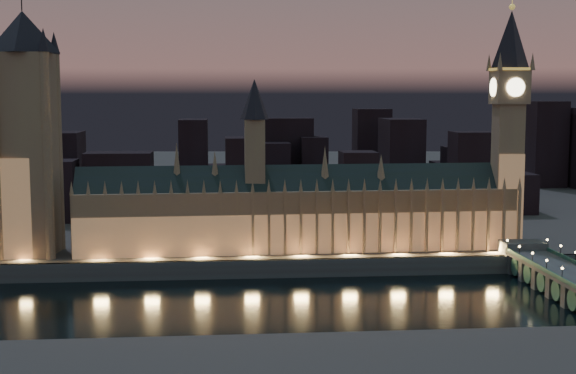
{
  "coord_description": "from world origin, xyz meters",
  "views": [
    {
      "loc": [
        -25.25,
        -299.2,
        79.36
      ],
      "look_at": [
        5.0,
        55.0,
        38.0
      ],
      "focal_mm": 50.0,
      "sensor_mm": 36.0,
      "label": 1
    }
  ],
  "objects": [
    {
      "name": "palace_of_westminster",
      "position": [
        9.58,
        61.74,
        26.37
      ],
      "size": [
        202.0,
        25.96,
        78.0
      ],
      "color": "#9B725D",
      "rests_on": "north_bank"
    },
    {
      "name": "ground_plane",
      "position": [
        0.0,
        0.0,
        0.0
      ],
      "size": [
        2000.0,
        2000.0,
        0.0
      ],
      "primitive_type": "plane",
      "color": "black",
      "rests_on": "ground"
    },
    {
      "name": "embankment_wall",
      "position": [
        0.0,
        41.0,
        4.0
      ],
      "size": [
        2000.0,
        2.5,
        8.0
      ],
      "primitive_type": "cube",
      "color": "#4B4343",
      "rests_on": "ground"
    },
    {
      "name": "victoria_tower",
      "position": [
        -110.0,
        61.92,
        67.07
      ],
      "size": [
        31.68,
        31.68,
        119.12
      ],
      "color": "#9B725D",
      "rests_on": "north_bank"
    },
    {
      "name": "elizabeth_tower",
      "position": [
        108.0,
        61.93,
        72.64
      ],
      "size": [
        18.0,
        18.0,
        115.71
      ],
      "color": "#9B725D",
      "rests_on": "north_bank"
    },
    {
      "name": "city_backdrop",
      "position": [
        36.58,
        247.58,
        31.0
      ],
      "size": [
        477.75,
        215.63,
        81.93
      ],
      "color": "black",
      "rests_on": "north_bank"
    },
    {
      "name": "westminster_bridge",
      "position": [
        110.22,
        -3.45,
        5.98
      ],
      "size": [
        19.15,
        113.0,
        15.9
      ],
      "color": "#4B4343",
      "rests_on": "ground"
    },
    {
      "name": "north_bank",
      "position": [
        0.0,
        520.0,
        4.0
      ],
      "size": [
        2000.0,
        960.0,
        8.0
      ],
      "primitive_type": "cube",
      "color": "#424140",
      "rests_on": "ground"
    }
  ]
}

